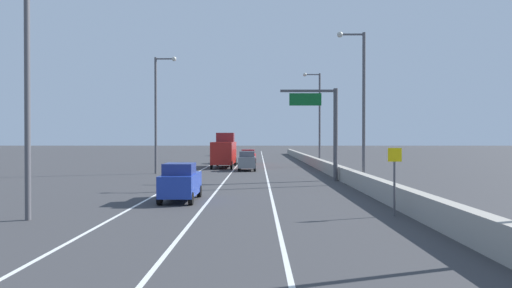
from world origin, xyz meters
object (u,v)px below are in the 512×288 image
Objects in this scene: lamp_post_left_mid at (158,107)px; car_red_1 at (248,157)px; lamp_post_right_third at (318,114)px; lamp_post_right_second at (361,98)px; car_green_3 at (229,156)px; box_truck at (224,152)px; car_gray_0 at (247,161)px; car_silver_4 at (222,151)px; lamp_post_left_near at (33,65)px; overhead_sign_gantry at (326,123)px; speed_advisory_sign at (395,176)px; car_blue_2 at (181,182)px.

lamp_post_left_mid is 19.86m from car_red_1.
lamp_post_right_third reaches higher than car_red_1.
lamp_post_left_mid is at bearing 149.63° from lamp_post_right_second.
car_green_3 is 9.09m from box_truck.
car_gray_0 is (8.57, 4.38, -5.44)m from lamp_post_left_mid.
car_silver_4 is 38.55m from box_truck.
lamp_post_left_near is at bearing -100.72° from car_red_1.
overhead_sign_gantry is 23.49m from lamp_post_left_near.
lamp_post_left_near is (-15.38, -1.07, 4.71)m from speed_advisory_sign.
car_blue_2 is at bearing -87.40° from car_silver_4.
lamp_post_right_second is 20.21m from lamp_post_left_mid.
car_green_3 is at bearing 101.47° from car_gray_0.
speed_advisory_sign is 0.26× the size of lamp_post_left_near.
box_truck is (-9.60, 16.88, -2.84)m from overhead_sign_gantry.
lamp_post_right_third is 2.74× the size of car_gray_0.
lamp_post_left_near is 44.62m from car_green_3.
lamp_post_right_third is 11.95m from car_red_1.
overhead_sign_gantry is at bearing -76.90° from car_silver_4.
box_truck is at bearing 89.61° from car_blue_2.
box_truck reaches higher than car_green_3.
lamp_post_left_mid is (-17.43, 10.22, 0.00)m from lamp_post_right_second.
car_gray_0 is 23.98m from car_blue_2.
car_green_3 is (5.67, 18.67, -5.48)m from lamp_post_left_mid.
car_gray_0 reaches higher than car_blue_2.
car_gray_0 is (-7.20, 28.60, -0.73)m from speed_advisory_sign.
lamp_post_right_second reaches higher than speed_advisory_sign.
overhead_sign_gantry reaches higher than box_truck.
speed_advisory_sign reaches higher than car_red_1.
car_silver_4 is (-5.96, 30.89, -0.06)m from car_red_1.
box_truck reaches higher than car_blue_2.
car_red_1 is 8.03m from box_truck.
car_red_1 is (-9.02, 27.35, -5.48)m from lamp_post_right_second.
car_silver_4 is (-14.53, 37.15, -5.54)m from lamp_post_right_third.
lamp_post_left_near is (-14.94, -18.04, 1.74)m from overhead_sign_gantry.
car_blue_2 is 38.08m from car_green_3.
overhead_sign_gantry is 19.62m from box_truck.
lamp_post_right_third reaches higher than car_green_3.
car_red_1 is at bearing 79.28° from lamp_post_left_near.
overhead_sign_gantry is 1.80× the size of car_gray_0.
lamp_post_right_third is 32.83m from car_blue_2.
car_blue_2 is 1.00× the size of car_silver_4.
car_red_1 is at bearing 100.07° from speed_advisory_sign.
car_gray_0 reaches higher than car_green_3.
box_truck is at bearing 120.56° from lamp_post_right_second.
car_gray_0 reaches higher than car_red_1.
car_green_3 is (0.14, 38.08, -0.04)m from car_blue_2.
box_truck reaches higher than speed_advisory_sign.
overhead_sign_gantry is 0.66× the size of lamp_post_left_mid.
speed_advisory_sign is 0.26× the size of lamp_post_left_mid.
lamp_post_right_second is 21.09m from lamp_post_right_third.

